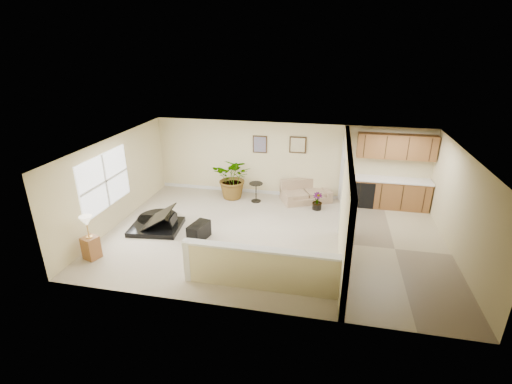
% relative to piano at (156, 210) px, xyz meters
% --- Properties ---
extents(floor, '(9.00, 9.00, 0.00)m').
position_rel_piano_xyz_m(floor, '(3.31, 0.10, -0.53)').
color(floor, '#C0AE95').
rests_on(floor, ground).
extents(back_wall, '(9.00, 0.04, 2.50)m').
position_rel_piano_xyz_m(back_wall, '(3.31, 3.10, 0.72)').
color(back_wall, beige).
rests_on(back_wall, floor).
extents(front_wall, '(9.00, 0.04, 2.50)m').
position_rel_piano_xyz_m(front_wall, '(3.31, -2.90, 0.72)').
color(front_wall, beige).
rests_on(front_wall, floor).
extents(left_wall, '(0.04, 6.00, 2.50)m').
position_rel_piano_xyz_m(left_wall, '(-1.19, 0.10, 0.72)').
color(left_wall, beige).
rests_on(left_wall, floor).
extents(right_wall, '(0.04, 6.00, 2.50)m').
position_rel_piano_xyz_m(right_wall, '(7.81, 0.10, 0.72)').
color(right_wall, beige).
rests_on(right_wall, floor).
extents(ceiling, '(9.00, 6.00, 0.04)m').
position_rel_piano_xyz_m(ceiling, '(3.31, 0.10, 1.97)').
color(ceiling, white).
rests_on(ceiling, back_wall).
extents(kitchen_vinyl, '(2.70, 6.00, 0.01)m').
position_rel_piano_xyz_m(kitchen_vinyl, '(6.46, 0.10, -0.53)').
color(kitchen_vinyl, tan).
rests_on(kitchen_vinyl, floor).
extents(interior_partition, '(0.18, 5.99, 2.50)m').
position_rel_piano_xyz_m(interior_partition, '(5.11, 0.36, 0.69)').
color(interior_partition, beige).
rests_on(interior_partition, floor).
extents(pony_half_wall, '(3.42, 0.22, 1.00)m').
position_rel_piano_xyz_m(pony_half_wall, '(3.38, -2.20, -0.01)').
color(pony_half_wall, beige).
rests_on(pony_half_wall, floor).
extents(left_window, '(0.05, 2.15, 1.45)m').
position_rel_piano_xyz_m(left_window, '(-1.18, -0.40, 0.92)').
color(left_window, white).
rests_on(left_window, left_wall).
extents(wall_art_left, '(0.48, 0.04, 0.58)m').
position_rel_piano_xyz_m(wall_art_left, '(2.36, 3.07, 1.22)').
color(wall_art_left, '#352513').
rests_on(wall_art_left, back_wall).
extents(wall_mirror, '(0.55, 0.04, 0.55)m').
position_rel_piano_xyz_m(wall_mirror, '(3.61, 3.07, 1.27)').
color(wall_mirror, '#352513').
rests_on(wall_mirror, back_wall).
extents(kitchen_cabinets, '(2.36, 0.65, 2.33)m').
position_rel_piano_xyz_m(kitchen_cabinets, '(6.50, 2.83, 0.34)').
color(kitchen_cabinets, brown).
rests_on(kitchen_cabinets, floor).
extents(piano, '(1.68, 1.74, 1.28)m').
position_rel_piano_xyz_m(piano, '(0.00, 0.00, 0.00)').
color(piano, black).
rests_on(piano, floor).
extents(piano_bench, '(0.49, 0.75, 0.46)m').
position_rel_piano_xyz_m(piano_bench, '(1.41, -0.43, -0.30)').
color(piano_bench, black).
rests_on(piano_bench, floor).
extents(loveseat, '(1.89, 1.47, 0.88)m').
position_rel_piano_xyz_m(loveseat, '(3.97, 2.80, -0.20)').
color(loveseat, tan).
rests_on(loveseat, floor).
extents(accent_table, '(0.44, 0.44, 0.64)m').
position_rel_piano_xyz_m(accent_table, '(2.38, 2.36, -0.12)').
color(accent_table, black).
rests_on(accent_table, floor).
extents(palm_plant, '(1.38, 1.22, 1.43)m').
position_rel_piano_xyz_m(palm_plant, '(1.59, 2.53, 0.17)').
color(palm_plant, black).
rests_on(palm_plant, floor).
extents(small_plant, '(0.40, 0.40, 0.55)m').
position_rel_piano_xyz_m(small_plant, '(4.38, 2.14, -0.30)').
color(small_plant, black).
rests_on(small_plant, floor).
extents(lamp_stand, '(0.42, 0.42, 1.12)m').
position_rel_piano_xyz_m(lamp_stand, '(-0.82, -1.84, -0.06)').
color(lamp_stand, brown).
rests_on(lamp_stand, floor).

